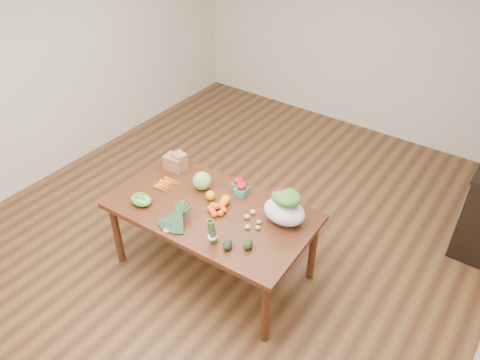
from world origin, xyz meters
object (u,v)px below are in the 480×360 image
Objects in this scene: paper_bag at (175,161)px; salad_bag at (285,208)px; asparagus_bundle at (212,231)px; dining_table at (213,240)px; mandarin_cluster at (216,208)px; cabbage at (202,181)px; kale_bunch at (173,218)px.

salad_bag reaches higher than paper_bag.
dining_table is at bearing 127.58° from asparagus_bundle.
asparagus_bundle reaches higher than mandarin_cluster.
asparagus_bundle is at bearing -44.46° from cabbage.
asparagus_bundle is at bearing -120.18° from salad_bag.
dining_table is at bearing -22.56° from paper_bag.
salad_bag reaches higher than mandarin_cluster.
mandarin_cluster is at bearing -7.06° from dining_table.
kale_bunch is at bearing -111.38° from dining_table.
kale_bunch is at bearing -178.73° from asparagus_bundle.
salad_bag reaches higher than cabbage.
mandarin_cluster is 0.40m from asparagus_bundle.
dining_table is 0.42m from mandarin_cluster.
asparagus_bundle is (0.40, 0.02, 0.05)m from kale_bunch.
salad_bag is at bearing 57.82° from asparagus_bundle.
paper_bag is at bearing 145.18° from asparagus_bundle.
mandarin_cluster is at bearing 121.47° from asparagus_bundle.
cabbage is at bearing -176.87° from salad_bag.
asparagus_bundle reaches higher than paper_bag.
dining_table is at bearing 174.95° from mandarin_cluster.
paper_bag is 1.14m from asparagus_bundle.
mandarin_cluster is 0.61m from salad_bag.
mandarin_cluster is (0.32, -0.19, -0.04)m from cabbage.
kale_bunch is at bearing -49.09° from paper_bag.
kale_bunch is 0.94m from salad_bag.
salad_bag reaches higher than asparagus_bundle.
dining_table is at bearing 68.62° from kale_bunch.
kale_bunch reaches higher than mandarin_cluster.
kale_bunch reaches higher than dining_table.
cabbage is 0.44× the size of kale_bunch.
dining_table is 6.96× the size of paper_bag.
salad_bag is at bearing 36.96° from kale_bunch.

